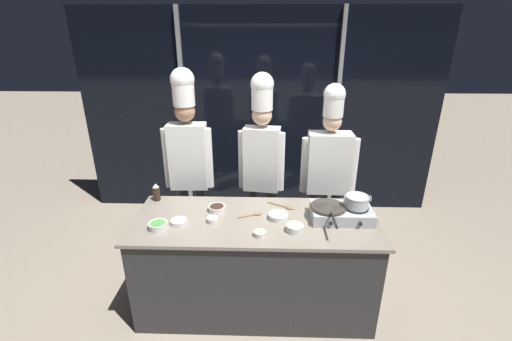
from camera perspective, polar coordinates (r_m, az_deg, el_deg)
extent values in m
plane|color=gray|center=(3.51, -0.13, -21.04)|extent=(24.00, 24.00, 0.00)
cube|color=black|center=(4.65, 0.66, 9.14)|extent=(4.76, 0.04, 2.70)
cube|color=gray|center=(4.73, -11.84, 8.91)|extent=(0.05, 0.05, 2.70)
cube|color=gray|center=(4.70, 13.22, 8.69)|extent=(0.05, 0.05, 2.70)
cube|color=#2D2D30|center=(3.22, -0.14, -15.35)|extent=(2.04, 0.80, 0.88)
cube|color=gray|center=(2.97, -0.15, -8.38)|extent=(2.10, 0.84, 0.03)
cube|color=#B2B5BA|center=(3.03, 14.05, -6.95)|extent=(0.51, 0.31, 0.10)
cylinder|color=black|center=(2.98, 11.92, -6.02)|extent=(0.21, 0.21, 0.01)
cylinder|color=black|center=(2.87, 12.37, -8.61)|extent=(0.03, 0.01, 0.03)
cylinder|color=black|center=(3.03, 16.34, -5.97)|extent=(0.21, 0.21, 0.01)
cylinder|color=black|center=(2.92, 16.99, -8.50)|extent=(0.03, 0.01, 0.03)
cylinder|color=#38332D|center=(2.98, 11.93, -5.85)|extent=(0.29, 0.29, 0.01)
cone|color=#38332D|center=(2.97, 11.95, -5.60)|extent=(0.31, 0.31, 0.04)
cylinder|color=black|center=(2.74, 12.86, -8.01)|extent=(0.02, 0.23, 0.02)
cylinder|color=#B7BABF|center=(3.01, 16.46, -5.02)|extent=(0.19, 0.19, 0.10)
torus|color=#B7BABF|center=(2.98, 16.56, -4.15)|extent=(0.20, 0.20, 0.01)
torus|color=#B7BABF|center=(2.97, 14.51, -4.48)|extent=(0.01, 0.05, 0.05)
torus|color=#B7BABF|center=(3.02, 18.50, -4.45)|extent=(0.01, 0.05, 0.05)
cylinder|color=#332319|center=(3.38, -16.25, -3.72)|extent=(0.07, 0.07, 0.14)
cone|color=white|center=(3.34, -16.41, -2.39)|extent=(0.06, 0.06, 0.04)
cylinder|color=white|center=(2.96, -12.72, -8.38)|extent=(0.13, 0.13, 0.04)
torus|color=white|center=(2.95, -12.75, -8.08)|extent=(0.14, 0.14, 0.01)
cylinder|color=beige|center=(2.95, -12.74, -8.21)|extent=(0.11, 0.11, 0.02)
cylinder|color=white|center=(2.73, 0.66, -10.50)|extent=(0.10, 0.10, 0.04)
torus|color=white|center=(2.72, 0.66, -10.15)|extent=(0.10, 0.10, 0.01)
cylinder|color=#E0C689|center=(2.72, 0.66, -10.31)|extent=(0.08, 0.08, 0.02)
cylinder|color=white|center=(2.80, 6.47, -9.53)|extent=(0.14, 0.14, 0.05)
torus|color=white|center=(2.79, 6.50, -9.05)|extent=(0.14, 0.14, 0.01)
cylinder|color=silver|center=(2.79, 6.48, -9.28)|extent=(0.11, 0.11, 0.03)
cylinder|color=white|center=(2.93, -7.24, -8.14)|extent=(0.10, 0.10, 0.04)
torus|color=white|center=(2.92, -7.26, -7.79)|extent=(0.10, 0.10, 0.01)
cylinder|color=white|center=(2.93, -7.25, -7.95)|extent=(0.08, 0.08, 0.02)
cylinder|color=white|center=(2.96, 3.71, -7.63)|extent=(0.17, 0.17, 0.04)
torus|color=white|center=(2.95, 3.72, -7.26)|extent=(0.17, 0.17, 0.01)
cylinder|color=silver|center=(2.96, 3.72, -7.43)|extent=(0.14, 0.14, 0.02)
cylinder|color=white|center=(3.10, -6.54, -6.30)|extent=(0.15, 0.15, 0.04)
torus|color=white|center=(3.09, -6.56, -5.94)|extent=(0.16, 0.16, 0.01)
cylinder|color=#382319|center=(3.10, -6.55, -6.11)|extent=(0.13, 0.13, 0.02)
cylinder|color=white|center=(2.93, -16.00, -8.84)|extent=(0.15, 0.15, 0.05)
torus|color=white|center=(2.92, -16.05, -8.42)|extent=(0.16, 0.16, 0.01)
cylinder|color=#4C9E47|center=(2.92, -16.02, -8.62)|extent=(0.13, 0.13, 0.03)
cube|color=olive|center=(3.19, 3.46, -5.68)|extent=(0.17, 0.10, 0.01)
ellipsoid|color=olive|center=(3.14, 5.65, -6.18)|extent=(0.10, 0.09, 0.02)
cube|color=olive|center=(2.99, -1.67, -7.63)|extent=(0.14, 0.07, 0.01)
ellipsoid|color=olive|center=(3.02, 0.31, -7.23)|extent=(0.08, 0.07, 0.02)
cylinder|color=#4C4C51|center=(3.93, -8.83, -8.30)|extent=(0.10, 0.10, 0.85)
cylinder|color=#4C4C51|center=(3.96, -11.90, -8.22)|extent=(0.10, 0.10, 0.85)
cube|color=white|center=(3.62, -11.21, 2.33)|extent=(0.39, 0.21, 0.69)
cylinder|color=white|center=(3.56, -7.86, 2.01)|extent=(0.08, 0.08, 0.63)
cylinder|color=white|center=(3.64, -14.63, 1.97)|extent=(0.08, 0.08, 0.63)
sphere|color=#A87A5B|center=(3.49, -11.78, 9.62)|extent=(0.20, 0.20, 0.20)
cylinder|color=white|center=(3.46, -12.02, 12.54)|extent=(0.21, 0.21, 0.25)
sphere|color=white|center=(3.44, -12.19, 14.59)|extent=(0.23, 0.23, 0.23)
cylinder|color=#4C4C51|center=(3.87, 2.37, -8.72)|extent=(0.09, 0.09, 0.83)
cylinder|color=#4C4C51|center=(3.89, -0.59, -8.46)|extent=(0.09, 0.09, 0.83)
cube|color=white|center=(3.55, 0.95, 1.91)|extent=(0.39, 0.24, 0.67)
cylinder|color=white|center=(3.50, 4.18, 1.40)|extent=(0.07, 0.07, 0.62)
cylinder|color=white|center=(3.56, -2.37, 1.80)|extent=(0.07, 0.07, 0.62)
sphere|color=beige|center=(3.42, 1.00, 9.18)|extent=(0.20, 0.20, 0.20)
cylinder|color=white|center=(3.38, 1.02, 12.13)|extent=(0.21, 0.21, 0.25)
sphere|color=white|center=(3.36, 1.04, 14.21)|extent=(0.23, 0.23, 0.23)
cylinder|color=#2D3856|center=(4.01, 12.95, -8.42)|extent=(0.12, 0.12, 0.80)
cylinder|color=#2D3856|center=(3.97, 9.43, -8.44)|extent=(0.12, 0.12, 0.80)
cube|color=white|center=(3.68, 12.03, 1.28)|extent=(0.45, 0.24, 0.64)
cylinder|color=white|center=(3.70, 15.91, 0.73)|extent=(0.09, 0.09, 0.59)
cylinder|color=white|center=(3.62, 8.17, 0.88)|extent=(0.09, 0.09, 0.59)
sphere|color=beige|center=(3.55, 12.59, 7.95)|extent=(0.19, 0.19, 0.19)
cylinder|color=white|center=(3.51, 12.81, 10.51)|extent=(0.20, 0.20, 0.22)
sphere|color=white|center=(3.49, 12.97, 12.27)|extent=(0.22, 0.22, 0.22)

